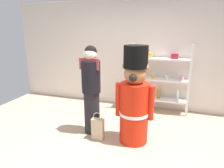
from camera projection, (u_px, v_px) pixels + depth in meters
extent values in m
plane|color=tan|center=(102.00, 150.00, 3.32)|extent=(6.40, 6.40, 0.00)
cube|color=silver|center=(133.00, 55.00, 4.99)|extent=(6.40, 0.12, 2.60)
cube|color=white|center=(131.00, 78.00, 4.77)|extent=(0.05, 0.05, 1.61)
cube|color=white|center=(189.00, 82.00, 4.38)|extent=(0.05, 0.05, 1.61)
cube|color=white|center=(134.00, 75.00, 5.04)|extent=(0.05, 0.05, 1.61)
cube|color=white|center=(189.00, 79.00, 4.65)|extent=(0.05, 0.05, 1.61)
cube|color=white|center=(158.00, 99.00, 4.85)|extent=(1.29, 0.30, 0.04)
cube|color=white|center=(160.00, 80.00, 4.72)|extent=(1.29, 0.30, 0.04)
cube|color=white|center=(161.00, 59.00, 4.59)|extent=(1.29, 0.30, 0.04)
cylinder|color=red|center=(139.00, 75.00, 4.85)|extent=(0.09, 0.09, 0.11)
cylinder|color=yellow|center=(153.00, 76.00, 4.76)|extent=(0.08, 0.08, 0.10)
cylinder|color=white|center=(167.00, 77.00, 4.66)|extent=(0.10, 0.10, 0.09)
cylinder|color=pink|center=(182.00, 78.00, 4.54)|extent=(0.08, 0.08, 0.10)
cylinder|color=#596B33|center=(141.00, 92.00, 4.92)|extent=(0.07, 0.07, 0.21)
cylinder|color=#B27226|center=(159.00, 93.00, 4.82)|extent=(0.08, 0.08, 0.23)
cylinder|color=silver|center=(178.00, 95.00, 4.68)|extent=(0.06, 0.06, 0.23)
cube|color=gold|center=(148.00, 55.00, 4.66)|extent=(0.17, 0.14, 0.12)
cube|color=#B21E2D|center=(175.00, 56.00, 4.48)|extent=(0.15, 0.12, 0.11)
cylinder|color=red|center=(134.00, 113.00, 3.47)|extent=(0.49, 0.49, 1.06)
cylinder|color=white|center=(134.00, 113.00, 3.46)|extent=(0.51, 0.51, 0.05)
sphere|color=#A96C42|center=(135.00, 74.00, 3.28)|extent=(0.37, 0.37, 0.37)
sphere|color=#A96C42|center=(126.00, 66.00, 3.29)|extent=(0.13, 0.13, 0.13)
sphere|color=#A96C42|center=(145.00, 67.00, 3.20)|extent=(0.13, 0.13, 0.13)
cylinder|color=black|center=(136.00, 57.00, 3.20)|extent=(0.39, 0.39, 0.36)
cylinder|color=red|center=(119.00, 99.00, 3.49)|extent=(0.11, 0.11, 0.58)
cylinder|color=red|center=(151.00, 103.00, 3.32)|extent=(0.11, 0.11, 0.58)
sphere|color=black|center=(133.00, 78.00, 3.14)|extent=(0.13, 0.13, 0.13)
cylinder|color=black|center=(92.00, 112.00, 3.81)|extent=(0.29, 0.29, 0.80)
cylinder|color=black|center=(91.00, 77.00, 3.63)|extent=(0.34, 0.34, 0.58)
sphere|color=beige|center=(90.00, 55.00, 3.52)|extent=(0.23, 0.23, 0.23)
cube|color=#993338|center=(89.00, 64.00, 3.50)|extent=(0.36, 0.04, 0.20)
sphere|color=black|center=(91.00, 52.00, 3.53)|extent=(0.22, 0.22, 0.22)
cube|color=#C1AD89|center=(98.00, 129.00, 3.60)|extent=(0.22, 0.11, 0.39)
torus|color=#C1AD89|center=(98.00, 117.00, 3.53)|extent=(0.16, 0.01, 0.16)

